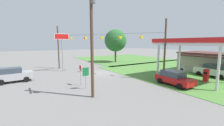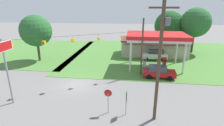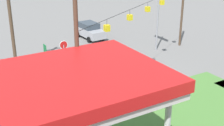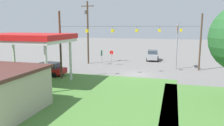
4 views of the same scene
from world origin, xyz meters
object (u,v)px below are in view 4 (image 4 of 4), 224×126
object	(u,v)px
fuel_pump_near	(41,77)
car_at_pumps_front	(49,69)
car_on_crossroad	(153,55)
stop_sign_roadside	(111,54)
fuel_pump_far	(17,76)
stop_sign_overhead	(177,36)
utility_pole_main	(88,29)
route_sign	(102,54)
gas_station_canopy	(26,39)

from	to	relation	value
fuel_pump_near	car_at_pumps_front	world-z (taller)	fuel_pump_near
car_on_crossroad	stop_sign_roadside	size ratio (longest dim) A/B	1.76
fuel_pump_far	stop_sign_overhead	size ratio (longest dim) A/B	0.26
fuel_pump_near	stop_sign_roadside	xyz separation A→B (m)	(-4.07, -13.80, 0.98)
stop_sign_overhead	utility_pole_main	size ratio (longest dim) A/B	0.66
car_at_pumps_front	stop_sign_overhead	size ratio (longest dim) A/B	0.67
car_on_crossroad	route_sign	xyz separation A→B (m)	(7.78, 6.77, 0.75)
stop_sign_roadside	utility_pole_main	size ratio (longest dim) A/B	0.24
gas_station_canopy	car_at_pumps_front	bearing A→B (deg)	-88.32
fuel_pump_near	stop_sign_roadside	size ratio (longest dim) A/B	0.70
fuel_pump_far	utility_pole_main	world-z (taller)	utility_pole_main
car_at_pumps_front	utility_pole_main	size ratio (longest dim) A/B	0.44
fuel_pump_far	stop_sign_overhead	world-z (taller)	stop_sign_overhead
gas_station_canopy	fuel_pump_near	size ratio (longest dim) A/B	5.30
stop_sign_overhead	car_at_pumps_front	bearing A→B (deg)	29.23
stop_sign_roadside	car_at_pumps_front	bearing A→B (deg)	-121.57
car_at_pumps_front	stop_sign_overhead	xyz separation A→B (m)	(-15.97, -8.93, 4.00)
stop_sign_overhead	route_sign	size ratio (longest dim) A/B	2.85
gas_station_canopy	utility_pole_main	xyz separation A→B (m)	(-1.36, -14.24, 0.75)
gas_station_canopy	car_at_pumps_front	size ratio (longest dim) A/B	2.01
gas_station_canopy	route_sign	size ratio (longest dim) A/B	3.85
car_on_crossroad	fuel_pump_near	bearing A→B (deg)	-29.44
car_on_crossroad	stop_sign_roadside	world-z (taller)	stop_sign_roadside
car_at_pumps_front	stop_sign_roadside	distance (m)	11.12
stop_sign_overhead	route_sign	xyz separation A→B (m)	(11.88, -0.57, -3.18)
gas_station_canopy	stop_sign_overhead	distance (m)	20.68
fuel_pump_far	car_on_crossroad	world-z (taller)	car_on_crossroad
stop_sign_roadside	fuel_pump_far	bearing A→B (deg)	-117.80
car_at_pumps_front	utility_pole_main	xyz separation A→B (m)	(-1.49, -9.88, 4.92)
utility_pole_main	stop_sign_overhead	bearing A→B (deg)	176.26
fuel_pump_far	car_at_pumps_front	distance (m)	4.60
gas_station_canopy	car_on_crossroad	xyz separation A→B (m)	(-11.74, -20.64, -4.10)
fuel_pump_near	car_at_pumps_front	distance (m)	4.69
route_sign	fuel_pump_far	bearing A→B (deg)	68.16
gas_station_canopy	car_at_pumps_front	distance (m)	6.03
gas_station_canopy	utility_pole_main	size ratio (longest dim) A/B	0.89
car_at_pumps_front	car_on_crossroad	distance (m)	20.15
fuel_pump_far	stop_sign_roadside	distance (m)	15.63
car_on_crossroad	stop_sign_overhead	world-z (taller)	stop_sign_overhead
gas_station_canopy	fuel_pump_near	bearing A→B (deg)	-179.95
fuel_pump_near	route_sign	world-z (taller)	route_sign
gas_station_canopy	fuel_pump_far	bearing A→B (deg)	-0.05
fuel_pump_far	utility_pole_main	size ratio (longest dim) A/B	0.17
fuel_pump_far	utility_pole_main	distance (m)	15.37
fuel_pump_near	car_on_crossroad	xyz separation A→B (m)	(-10.14, -20.64, 0.13)
fuel_pump_near	stop_sign_roadside	world-z (taller)	stop_sign_roadside
fuel_pump_near	utility_pole_main	xyz separation A→B (m)	(0.24, -14.24, 4.98)
fuel_pump_far	utility_pole_main	xyz separation A→B (m)	(-2.96, -14.24, 4.98)
car_at_pumps_front	fuel_pump_far	bearing A→B (deg)	74.64
fuel_pump_far	stop_sign_overhead	bearing A→B (deg)	-142.69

